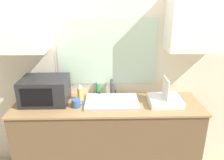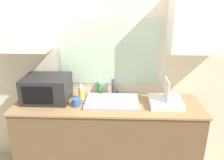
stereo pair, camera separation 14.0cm
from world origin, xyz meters
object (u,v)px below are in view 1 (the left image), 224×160
at_px(dish_rack, 165,100).
at_px(spray_bottle, 80,92).
at_px(faucet, 112,86).
at_px(mug_near_sink, 76,103).
at_px(microwave, 45,90).
at_px(soap_bottle, 98,88).

relative_size(dish_rack, spray_bottle, 1.78).
distance_m(faucet, mug_near_sink, 0.49).
bearing_deg(faucet, microwave, -167.95).
bearing_deg(microwave, faucet, 12.05).
height_order(microwave, dish_rack, dish_rack).
relative_size(dish_rack, mug_near_sink, 2.73).
bearing_deg(mug_near_sink, spray_bottle, 82.10).
xyz_separation_m(dish_rack, spray_bottle, (-0.92, 0.12, 0.05)).
xyz_separation_m(faucet, mug_near_sink, (-0.38, -0.29, -0.07)).
bearing_deg(spray_bottle, soap_bottle, 38.46).
height_order(spray_bottle, soap_bottle, spray_bottle).
bearing_deg(faucet, spray_bottle, -161.53).
bearing_deg(spray_bottle, mug_near_sink, -97.90).
height_order(microwave, soap_bottle, microwave).
distance_m(faucet, soap_bottle, 0.17).
bearing_deg(spray_bottle, faucet, 18.47).
bearing_deg(dish_rack, faucet, 157.17).
xyz_separation_m(microwave, mug_near_sink, (0.35, -0.14, -0.10)).
height_order(dish_rack, soap_bottle, dish_rack).
relative_size(spray_bottle, mug_near_sink, 1.54).
xyz_separation_m(dish_rack, mug_near_sink, (-0.95, -0.05, -0.00)).
height_order(microwave, mug_near_sink, microwave).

